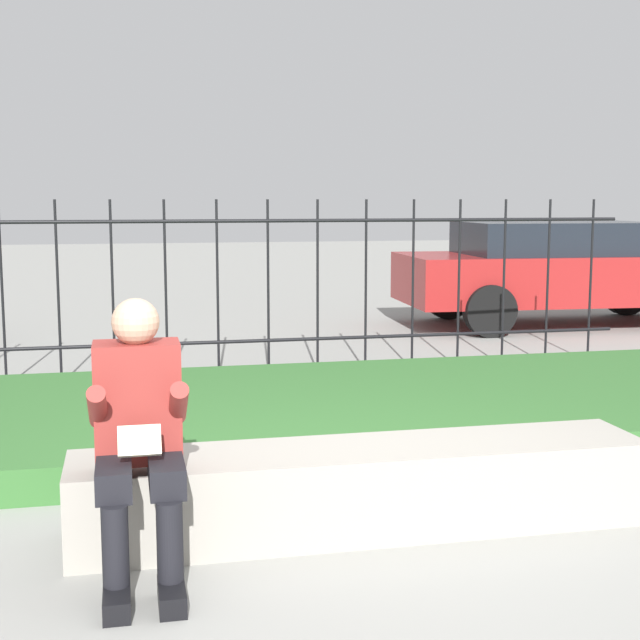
{
  "coord_description": "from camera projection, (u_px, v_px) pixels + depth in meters",
  "views": [
    {
      "loc": [
        -1.08,
        -4.18,
        1.66
      ],
      "look_at": [
        0.5,
        2.99,
        0.66
      ],
      "focal_mm": 50.0,
      "sensor_mm": 36.0,
      "label": 1
    }
  ],
  "objects": [
    {
      "name": "iron_fence",
      "position": [
        243.0,
        285.0,
        8.3
      ],
      "size": [
        7.59,
        0.03,
        1.66
      ],
      "color": "black",
      "rests_on": "ground_plane"
    },
    {
      "name": "stone_bench",
      "position": [
        364.0,
        493.0,
        4.49
      ],
      "size": [
        2.9,
        0.54,
        0.43
      ],
      "color": "gray",
      "rests_on": "ground_plane"
    },
    {
      "name": "ground_plane",
      "position": [
        350.0,
        530.0,
        4.5
      ],
      "size": [
        60.0,
        60.0,
        0.0
      ],
      "primitive_type": "plane",
      "color": "gray"
    },
    {
      "name": "grass_berm",
      "position": [
        280.0,
        413.0,
        6.5
      ],
      "size": [
        9.59,
        2.76,
        0.21
      ],
      "color": "#33662D",
      "rests_on": "ground_plane"
    },
    {
      "name": "person_seated_reader",
      "position": [
        139.0,
        428.0,
        3.89
      ],
      "size": [
        0.42,
        0.73,
        1.23
      ],
      "color": "black",
      "rests_on": "ground_plane"
    },
    {
      "name": "car_parked_right",
      "position": [
        562.0,
        270.0,
        11.71
      ],
      "size": [
        4.37,
        2.04,
        1.36
      ],
      "rotation": [
        0.0,
        0.0,
        -0.05
      ],
      "color": "maroon",
      "rests_on": "ground_plane"
    }
  ]
}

